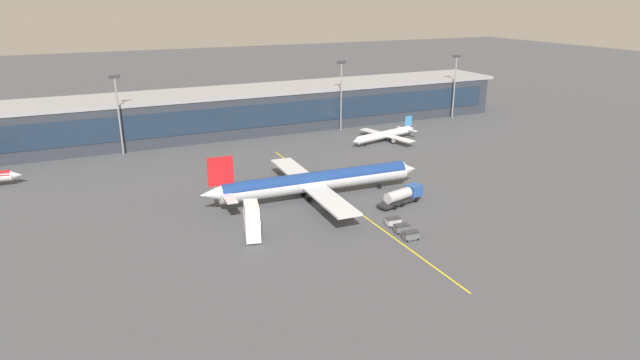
% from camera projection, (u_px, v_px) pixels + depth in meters
% --- Properties ---
extents(ground_plane, '(700.00, 700.00, 0.00)m').
position_uv_depth(ground_plane, '(327.00, 207.00, 107.31)').
color(ground_plane, '#47494F').
extents(apron_lead_in_line, '(1.18, 80.00, 0.01)m').
position_uv_depth(apron_lead_in_line, '(343.00, 201.00, 110.84)').
color(apron_lead_in_line, yellow).
rests_on(apron_lead_in_line, ground_plane).
extents(terminal_building, '(217.58, 20.73, 12.81)m').
position_uv_depth(terminal_building, '(174.00, 116.00, 157.44)').
color(terminal_building, '#2D333D').
rests_on(terminal_building, ground_plane).
extents(main_airliner, '(47.50, 37.90, 10.98)m').
position_uv_depth(main_airliner, '(316.00, 181.00, 111.27)').
color(main_airliner, silver).
rests_on(main_airliner, ground_plane).
extents(fuel_tanker, '(11.08, 5.16, 3.25)m').
position_uv_depth(fuel_tanker, '(403.00, 195.00, 108.78)').
color(fuel_tanker, '#232326').
rests_on(fuel_tanker, ground_plane).
extents(catering_lift, '(4.04, 7.20, 6.30)m').
position_uv_depth(catering_lift, '(252.00, 221.00, 93.10)').
color(catering_lift, white).
rests_on(catering_lift, ground_plane).
extents(baggage_cart_0, '(2.77, 1.81, 1.48)m').
position_uv_depth(baggage_cart_0, '(411.00, 235.00, 93.00)').
color(baggage_cart_0, '#595B60').
rests_on(baggage_cart_0, ground_plane).
extents(baggage_cart_1, '(2.77, 1.81, 1.48)m').
position_uv_depth(baggage_cart_1, '(402.00, 228.00, 95.84)').
color(baggage_cart_1, '#595B60').
rests_on(baggage_cart_1, ground_plane).
extents(baggage_cart_2, '(2.77, 1.81, 1.48)m').
position_uv_depth(baggage_cart_2, '(393.00, 221.00, 98.68)').
color(baggage_cart_2, '#B2B7BC').
rests_on(baggage_cart_2, ground_plane).
extents(commuter_jet_near, '(24.24, 19.52, 6.09)m').
position_uv_depth(commuter_jet_near, '(385.00, 135.00, 154.98)').
color(commuter_jet_near, white).
rests_on(commuter_jet_near, ground_plane).
extents(apron_light_mast_0, '(2.80, 0.50, 21.09)m').
position_uv_depth(apron_light_mast_0, '(341.00, 90.00, 164.55)').
color(apron_light_mast_0, gray).
rests_on(apron_light_mast_0, ground_plane).
extents(apron_light_mast_1, '(2.80, 0.50, 20.68)m').
position_uv_depth(apron_light_mast_1, '(118.00, 108.00, 138.94)').
color(apron_light_mast_1, gray).
rests_on(apron_light_mast_1, ground_plane).
extents(apron_light_mast_2, '(2.80, 0.50, 21.01)m').
position_uv_depth(apron_light_mast_2, '(455.00, 81.00, 181.68)').
color(apron_light_mast_2, gray).
rests_on(apron_light_mast_2, ground_plane).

